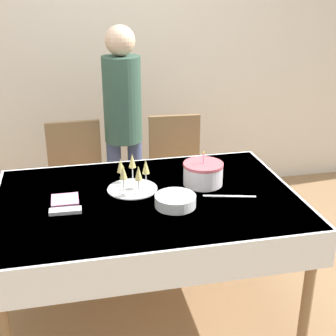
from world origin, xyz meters
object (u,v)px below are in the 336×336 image
Objects in this scene: dining_chair_far_right at (177,173)px; plate_stack_main at (175,201)px; birthday_cake at (203,174)px; dining_chair_far_left at (77,181)px; champagne_tray at (132,176)px; person_standing at (123,116)px.

dining_chair_far_right is 1.11m from plate_stack_main.
plate_stack_main is (-0.23, -0.25, -0.04)m from birthday_cake.
birthday_cake reaches higher than plate_stack_main.
dining_chair_far_right is 0.86m from birthday_cake.
dining_chair_far_left is 1.20m from plate_stack_main.
dining_chair_far_right is at bearing 76.29° from plate_stack_main.
dining_chair_far_left is at bearing 115.98° from plate_stack_main.
dining_chair_far_left is at bearing 132.83° from birthday_cake.
dining_chair_far_left is 1.13m from birthday_cake.
birthday_cake is at bearing 47.46° from plate_stack_main.
birthday_cake is 0.81× the size of champagne_tray.
person_standing is (0.06, 0.84, 0.13)m from champagne_tray.
dining_chair_far_right is (0.76, -0.00, 0.00)m from dining_chair_far_left.
person_standing is (0.37, 0.07, 0.46)m from dining_chair_far_left.
dining_chair_far_left reaches higher than plate_stack_main.
dining_chair_far_left is at bearing 179.99° from dining_chair_far_right.
dining_chair_far_left is 3.20× the size of champagne_tray.
plate_stack_main is 1.13m from person_standing.
person_standing is at bearing 97.18° from plate_stack_main.
birthday_cake is (0.74, -0.80, 0.32)m from dining_chair_far_left.
person_standing is at bearing 10.44° from dining_chair_far_left.
dining_chair_far_right is 4.21× the size of plate_stack_main.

